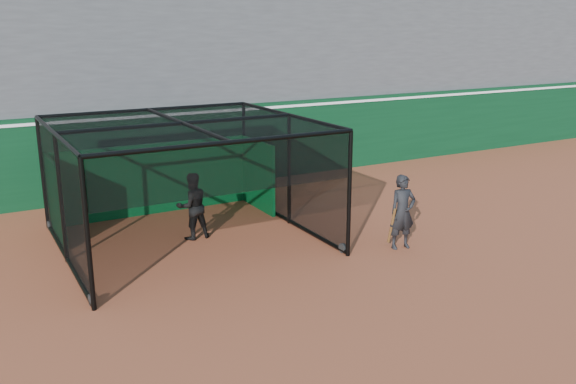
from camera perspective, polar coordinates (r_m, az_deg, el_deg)
ground at (r=11.57m, az=0.43°, el=-9.66°), size 120.00×120.00×0.00m
outfield_wall at (r=18.71m, az=-12.53°, el=3.84°), size 50.00×0.50×2.50m
grandstand at (r=22.02m, az=-15.97°, el=13.65°), size 50.00×7.85×8.95m
batting_cage at (r=14.18m, az=-9.58°, el=0.80°), size 5.54×5.37×2.78m
batter at (r=14.46m, az=-8.95°, el=-1.31°), size 0.80×0.64×1.60m
on_deck_player at (r=13.89m, az=10.66°, el=-1.86°), size 0.67×0.50×1.70m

